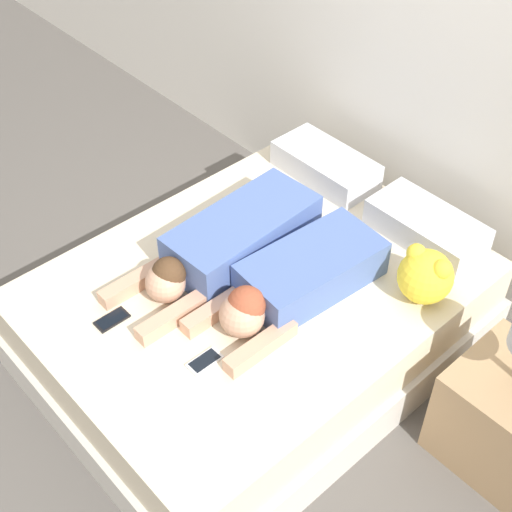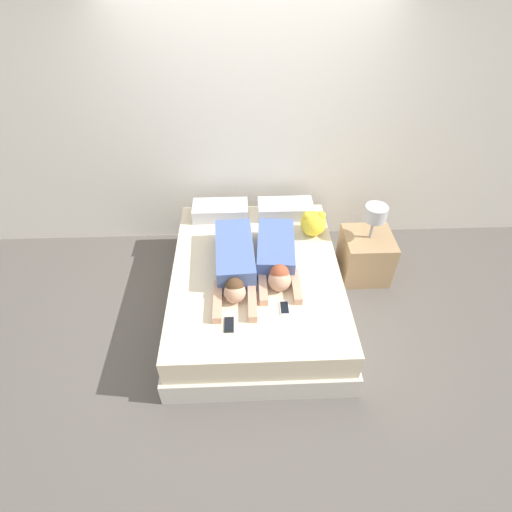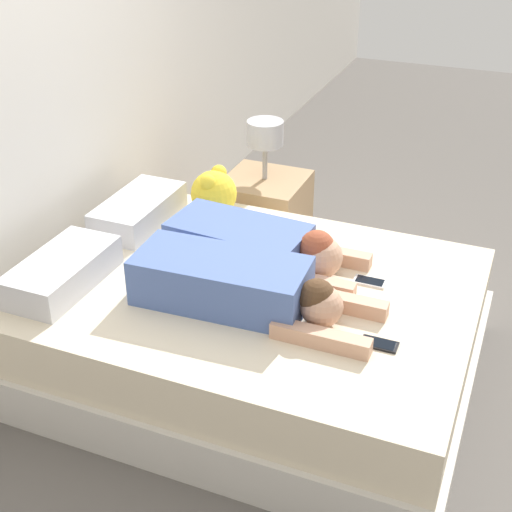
{
  "view_description": "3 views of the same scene",
  "coord_description": "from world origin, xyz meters",
  "px_view_note": "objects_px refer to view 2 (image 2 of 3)",
  "views": [
    {
      "loc": [
        1.72,
        -1.56,
        2.83
      ],
      "look_at": [
        0.0,
        0.0,
        0.65
      ],
      "focal_mm": 50.0,
      "sensor_mm": 36.0,
      "label": 1
    },
    {
      "loc": [
        -0.1,
        -2.6,
        2.98
      ],
      "look_at": [
        0.0,
        0.0,
        0.65
      ],
      "focal_mm": 28.0,
      "sensor_mm": 36.0,
      "label": 2
    },
    {
      "loc": [
        -2.56,
        -1.05,
        2.24
      ],
      "look_at": [
        0.0,
        0.0,
        0.65
      ],
      "focal_mm": 50.0,
      "sensor_mm": 36.0,
      "label": 3
    }
  ],
  "objects_px": {
    "cell_phone_right": "(284,308)",
    "person_left": "(235,261)",
    "pillow_head_right": "(285,209)",
    "person_right": "(277,256)",
    "cell_phone_left": "(229,325)",
    "pillow_head_left": "(220,211)",
    "nightstand": "(366,253)",
    "bed": "(256,288)",
    "plush_toy": "(313,223)"
  },
  "relations": [
    {
      "from": "cell_phone_left",
      "to": "cell_phone_right",
      "type": "xyz_separation_m",
      "value": [
        0.45,
        0.15,
        0.0
      ]
    },
    {
      "from": "person_right",
      "to": "cell_phone_right",
      "type": "bearing_deg",
      "value": -87.34
    },
    {
      "from": "pillow_head_left",
      "to": "plush_toy",
      "type": "xyz_separation_m",
      "value": [
        0.92,
        -0.33,
        0.06
      ]
    },
    {
      "from": "person_right",
      "to": "nightstand",
      "type": "xyz_separation_m",
      "value": [
        0.95,
        0.36,
        -0.31
      ]
    },
    {
      "from": "person_left",
      "to": "cell_phone_right",
      "type": "distance_m",
      "value": 0.63
    },
    {
      "from": "pillow_head_left",
      "to": "person_left",
      "type": "bearing_deg",
      "value": -79.59
    },
    {
      "from": "pillow_head_right",
      "to": "person_right",
      "type": "relative_size",
      "value": 0.59
    },
    {
      "from": "cell_phone_left",
      "to": "pillow_head_right",
      "type": "bearing_deg",
      "value": 68.31
    },
    {
      "from": "bed",
      "to": "cell_phone_right",
      "type": "distance_m",
      "value": 0.58
    },
    {
      "from": "cell_phone_right",
      "to": "person_left",
      "type": "bearing_deg",
      "value": 130.43
    },
    {
      "from": "pillow_head_left",
      "to": "person_left",
      "type": "relative_size",
      "value": 0.52
    },
    {
      "from": "bed",
      "to": "pillow_head_right",
      "type": "height_order",
      "value": "pillow_head_right"
    },
    {
      "from": "pillow_head_left",
      "to": "nightstand",
      "type": "relative_size",
      "value": 0.67
    },
    {
      "from": "cell_phone_right",
      "to": "nightstand",
      "type": "xyz_separation_m",
      "value": [
        0.93,
        0.89,
        -0.23
      ]
    },
    {
      "from": "nightstand",
      "to": "plush_toy",
      "type": "bearing_deg",
      "value": 172.79
    },
    {
      "from": "person_left",
      "to": "cell_phone_right",
      "type": "bearing_deg",
      "value": -49.57
    },
    {
      "from": "bed",
      "to": "person_left",
      "type": "xyz_separation_m",
      "value": [
        -0.19,
        -0.01,
        0.35
      ]
    },
    {
      "from": "pillow_head_right",
      "to": "plush_toy",
      "type": "xyz_separation_m",
      "value": [
        0.24,
        -0.33,
        0.06
      ]
    },
    {
      "from": "pillow_head_right",
      "to": "person_right",
      "type": "xyz_separation_m",
      "value": [
        -0.15,
        -0.76,
        0.02
      ]
    },
    {
      "from": "cell_phone_right",
      "to": "bed",
      "type": "bearing_deg",
      "value": 113.97
    },
    {
      "from": "cell_phone_left",
      "to": "nightstand",
      "type": "bearing_deg",
      "value": 37.15
    },
    {
      "from": "pillow_head_left",
      "to": "nightstand",
      "type": "bearing_deg",
      "value": -15.1
    },
    {
      "from": "cell_phone_left",
      "to": "plush_toy",
      "type": "relative_size",
      "value": 0.57
    },
    {
      "from": "pillow_head_right",
      "to": "cell_phone_left",
      "type": "relative_size",
      "value": 3.8
    },
    {
      "from": "person_right",
      "to": "plush_toy",
      "type": "height_order",
      "value": "plush_toy"
    },
    {
      "from": "bed",
      "to": "person_right",
      "type": "xyz_separation_m",
      "value": [
        0.19,
        0.05,
        0.35
      ]
    },
    {
      "from": "pillow_head_left",
      "to": "person_right",
      "type": "xyz_separation_m",
      "value": [
        0.53,
        -0.76,
        0.02
      ]
    },
    {
      "from": "pillow_head_left",
      "to": "nightstand",
      "type": "xyz_separation_m",
      "value": [
        1.48,
        -0.4,
        -0.29
      ]
    },
    {
      "from": "person_right",
      "to": "nightstand",
      "type": "bearing_deg",
      "value": 20.67
    },
    {
      "from": "pillow_head_left",
      "to": "cell_phone_right",
      "type": "distance_m",
      "value": 1.4
    },
    {
      "from": "bed",
      "to": "nightstand",
      "type": "relative_size",
      "value": 2.37
    },
    {
      "from": "bed",
      "to": "nightstand",
      "type": "distance_m",
      "value": 1.21
    },
    {
      "from": "pillow_head_left",
      "to": "person_left",
      "type": "height_order",
      "value": "person_left"
    },
    {
      "from": "pillow_head_right",
      "to": "plush_toy",
      "type": "bearing_deg",
      "value": -53.93
    },
    {
      "from": "cell_phone_right",
      "to": "nightstand",
      "type": "relative_size",
      "value": 0.17
    },
    {
      "from": "pillow_head_right",
      "to": "nightstand",
      "type": "bearing_deg",
      "value": -26.43
    },
    {
      "from": "cell_phone_right",
      "to": "pillow_head_left",
      "type": "bearing_deg",
      "value": 113.16
    },
    {
      "from": "person_right",
      "to": "cell_phone_left",
      "type": "relative_size",
      "value": 6.43
    },
    {
      "from": "cell_phone_left",
      "to": "plush_toy",
      "type": "height_order",
      "value": "plush_toy"
    },
    {
      "from": "person_right",
      "to": "cell_phone_right",
      "type": "height_order",
      "value": "person_right"
    },
    {
      "from": "person_right",
      "to": "person_left",
      "type": "bearing_deg",
      "value": -171.1
    },
    {
      "from": "pillow_head_right",
      "to": "bed",
      "type": "bearing_deg",
      "value": -112.67
    },
    {
      "from": "person_right",
      "to": "cell_phone_left",
      "type": "height_order",
      "value": "person_right"
    },
    {
      "from": "bed",
      "to": "pillow_head_left",
      "type": "xyz_separation_m",
      "value": [
        -0.34,
        0.81,
        0.32
      ]
    },
    {
      "from": "person_right",
      "to": "cell_phone_right",
      "type": "relative_size",
      "value": 6.43
    },
    {
      "from": "person_left",
      "to": "bed",
      "type": "bearing_deg",
      "value": 2.61
    },
    {
      "from": "bed",
      "to": "person_left",
      "type": "bearing_deg",
      "value": -177.39
    },
    {
      "from": "person_left",
      "to": "plush_toy",
      "type": "xyz_separation_m",
      "value": [
        0.77,
        0.49,
        0.03
      ]
    },
    {
      "from": "bed",
      "to": "plush_toy",
      "type": "relative_size",
      "value": 7.73
    },
    {
      "from": "pillow_head_right",
      "to": "person_right",
      "type": "height_order",
      "value": "person_right"
    }
  ]
}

